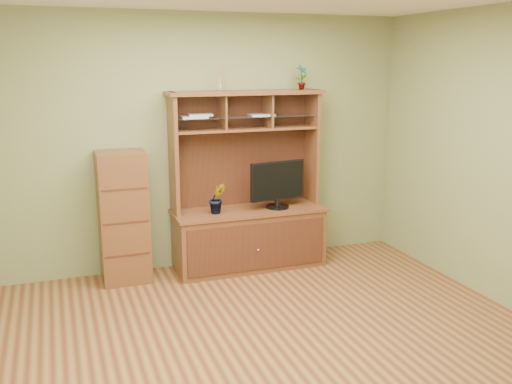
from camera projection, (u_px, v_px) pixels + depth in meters
name	position (u px, v px, depth m)	size (l,w,h in m)	color
room	(275.00, 177.00, 4.28)	(4.54, 4.04, 2.74)	#522B17
media_hutch	(248.00, 220.00, 6.17)	(1.66, 0.61, 1.90)	#4D2816
monitor	(278.00, 184.00, 6.11)	(0.64, 0.25, 0.51)	black
orchid_plant	(217.00, 198.00, 5.91)	(0.18, 0.14, 0.32)	#275B1F
top_plant	(301.00, 77.00, 6.11)	(0.14, 0.09, 0.26)	#3D6C26
reed_diffuser	(219.00, 79.00, 5.81)	(0.06, 0.06, 0.32)	silver
magazines	(218.00, 116.00, 5.89)	(1.00, 0.22, 0.04)	#B0B0B5
side_cabinet	(123.00, 217.00, 5.74)	(0.48, 0.43, 1.33)	#4D2816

